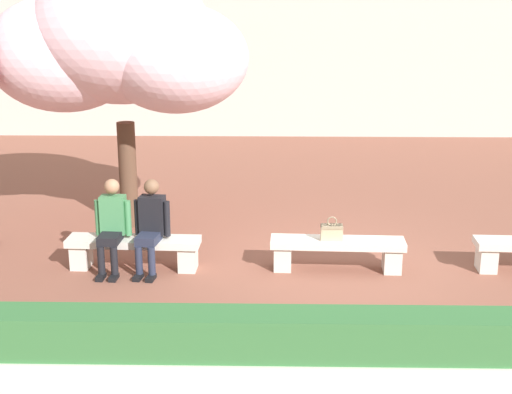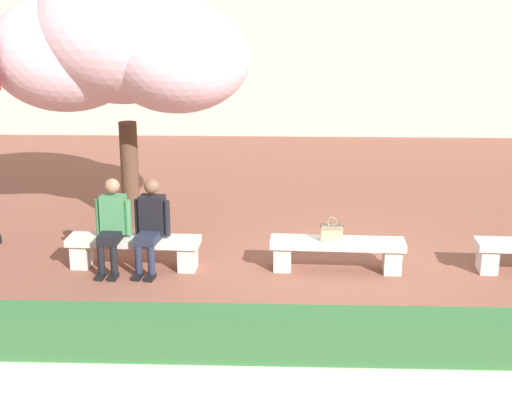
# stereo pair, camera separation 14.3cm
# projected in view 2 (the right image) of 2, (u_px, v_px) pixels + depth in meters

# --- Properties ---
(ground_plane) EXTENTS (100.00, 100.00, 0.00)m
(ground_plane) POSITION_uv_depth(u_px,v_px,m) (337.00, 270.00, 9.99)
(ground_plane) COLOR brown
(stone_bench_west_end) EXTENTS (1.88, 0.49, 0.45)m
(stone_bench_west_end) POSITION_uv_depth(u_px,v_px,m) (134.00, 247.00, 10.00)
(stone_bench_west_end) COLOR beige
(stone_bench_west_end) RESTS_ON ground
(stone_bench_near_west) EXTENTS (1.88, 0.49, 0.45)m
(stone_bench_near_west) POSITION_uv_depth(u_px,v_px,m) (337.00, 250.00, 9.90)
(stone_bench_near_west) COLOR beige
(stone_bench_near_west) RESTS_ON ground
(person_seated_left) EXTENTS (0.51, 0.70, 1.29)m
(person_seated_left) POSITION_uv_depth(u_px,v_px,m) (112.00, 222.00, 9.85)
(person_seated_left) COLOR black
(person_seated_left) RESTS_ON ground
(person_seated_right) EXTENTS (0.51, 0.72, 1.29)m
(person_seated_right) POSITION_uv_depth(u_px,v_px,m) (151.00, 222.00, 9.83)
(person_seated_right) COLOR black
(person_seated_right) RESTS_ON ground
(handbag) EXTENTS (0.30, 0.15, 0.34)m
(handbag) POSITION_uv_depth(u_px,v_px,m) (332.00, 231.00, 9.81)
(handbag) COLOR tan
(handbag) RESTS_ON stone_bench_near_west
(cherry_tree_main) EXTENTS (4.09, 2.79, 4.20)m
(cherry_tree_main) POSITION_uv_depth(u_px,v_px,m) (122.00, 46.00, 11.06)
(cherry_tree_main) COLOR #513828
(cherry_tree_main) RESTS_ON ground
(planter_hedge_foreground) EXTENTS (10.01, 0.50, 0.80)m
(planter_hedge_foreground) POSITION_uv_depth(u_px,v_px,m) (362.00, 354.00, 6.86)
(planter_hedge_foreground) COLOR beige
(planter_hedge_foreground) RESTS_ON ground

